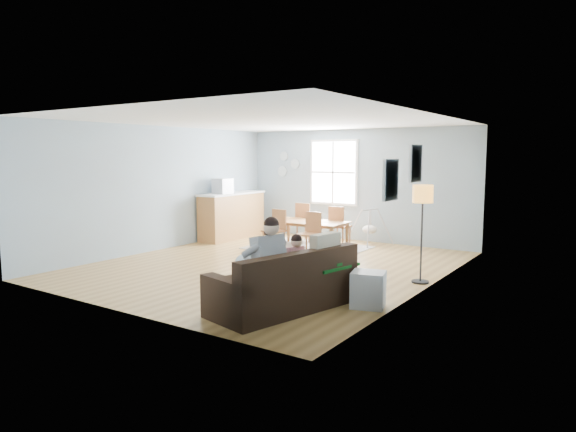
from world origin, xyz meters
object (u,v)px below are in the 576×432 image
Objects in this scene: dining_table at (308,235)px; chair_se at (311,231)px; floor_lamp at (423,202)px; storage_cube at (368,289)px; sofa at (286,289)px; baby_swing at (370,229)px; toddler at (292,257)px; chair_sw at (276,227)px; father at (263,261)px; counter at (232,215)px; monitor at (222,186)px; chair_nw at (305,220)px; chair_ne at (338,223)px.

dining_table is 0.79m from chair_se.
storage_cube is (-0.14, -1.72, -1.07)m from floor_lamp.
floor_lamp reaches higher than dining_table.
baby_swing is (-1.24, 5.31, 0.08)m from sofa.
toddler is 4.53m from dining_table.
baby_swing is at bearing 51.60° from chair_sw.
storage_cube is at bearing -38.65° from chair_sw.
baby_swing is (-1.05, 5.56, -0.32)m from father.
monitor is (0.03, -0.39, 0.75)m from counter.
chair_sw is 0.94× the size of chair_nw.
father is 3.06× the size of monitor.
baby_swing is at bearing 24.04° from monitor.
storage_cube is at bearing -33.32° from counter.
dining_table is at bearing 7.09° from monitor.
counter is at bearing 137.85° from toddler.
floor_lamp is at bearing 65.62° from toddler.
chair_sw is (-3.64, 1.08, -0.82)m from floor_lamp.
monitor is (-4.45, 3.67, 0.64)m from toddler.
chair_ne is (-1.58, 5.02, -0.18)m from father.
monitor reaches higher than toddler.
baby_swing reaches higher than storage_cube.
chair_ne is at bearing 140.09° from floor_lamp.
sofa is 2.40× the size of chair_ne.
monitor reaches higher than chair_nw.
sofa is 5.09m from chair_ne.
chair_ne is 2.78m from counter.
floor_lamp is at bearing 66.34° from father.
father is 5.26m from chair_ne.
chair_se is (0.45, -0.61, 0.20)m from dining_table.
dining_table is at bearing 118.08° from sofa.
chair_ne is (0.88, 1.23, 0.02)m from chair_sw.
chair_sw is at bearing -127.84° from dining_table.
storage_cube is at bearing 43.22° from father.
sofa is 2.84m from floor_lamp.
sofa is at bearing -64.37° from dining_table.
father is at bearing -67.82° from dining_table.
toddler is 1.12m from storage_cube.
dining_table is 1.58× the size of baby_swing.
chair_nw is 1.03× the size of chair_ne.
counter reaches higher than chair_nw.
dining_table is 1.92× the size of chair_se.
floor_lamp is (0.99, 2.46, 1.03)m from sofa.
chair_se is (-1.74, 3.33, -0.19)m from toddler.
chair_se is 2.84m from counter.
chair_nw reaches higher than chair_se.
sofa is 4.71m from dining_table.
chair_sw is (-2.46, 3.79, -0.19)m from father.
chair_se is 0.94× the size of chair_nw.
chair_nw is 2.23× the size of monitor.
chair_se reaches higher than sofa.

